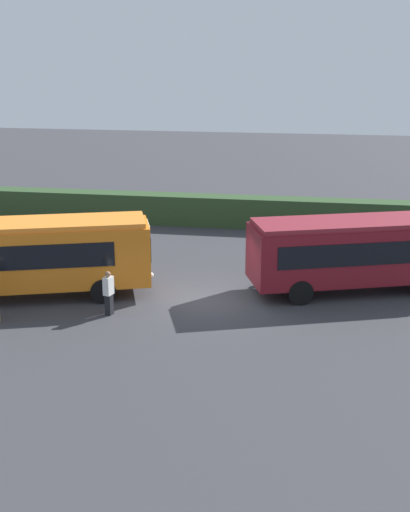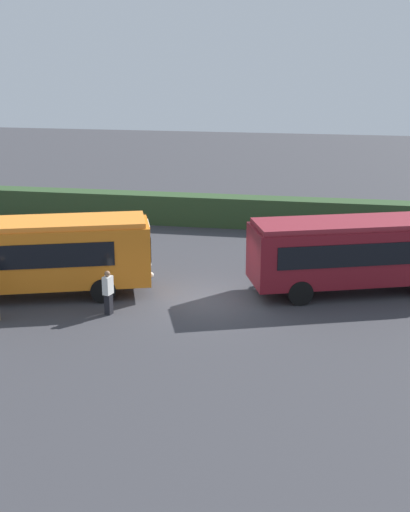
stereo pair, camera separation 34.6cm
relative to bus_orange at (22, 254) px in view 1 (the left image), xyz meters
The scene contains 8 objects.
ground_plane 7.65m from the bus_orange, ahead, with size 114.04×114.04×0.00m, color #38383D.
bus_orange is the anchor object (origin of this frame).
bus_maroon 13.43m from the bus_orange, 12.96° to the left, with size 8.97×5.27×3.01m.
person_center 3.11m from the bus_orange, 80.60° to the left, with size 0.51×0.39×1.91m.
person_right 4.18m from the bus_orange, 17.57° to the right, with size 0.36×0.45×1.71m.
person_far 11.49m from the bus_orange, 23.07° to the left, with size 0.46×0.44×1.93m.
hedge_row 14.87m from the bus_orange, 60.17° to the left, with size 69.02×1.38×1.69m, color #2D4827.
traffic_cone 9.97m from the bus_orange, 78.55° to the left, with size 0.36×0.36×0.60m, color orange.
Camera 1 is at (4.03, -25.14, 9.59)m, focal length 47.82 mm.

